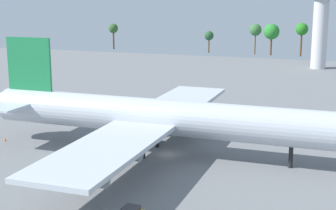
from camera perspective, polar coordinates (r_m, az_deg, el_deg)
name	(u,v)px	position (r m, az deg, el deg)	size (l,w,h in m)	color
ground_plane	(168,154)	(89.02, 0.00, -5.54)	(283.83, 283.83, 0.00)	slate
cargo_airplane	(165,118)	(87.41, -0.30, -1.45)	(70.96, 65.69, 19.56)	silver
safety_cone_tail	(5,139)	(101.58, -17.80, -3.70)	(0.45, 0.45, 0.64)	orange
control_tower	(321,16)	(197.96, 16.79, 9.57)	(10.48, 10.48, 31.57)	silver
tree_line_backdrop	(286,33)	(236.60, 13.15, 7.90)	(152.94, 7.12, 14.96)	#51381E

